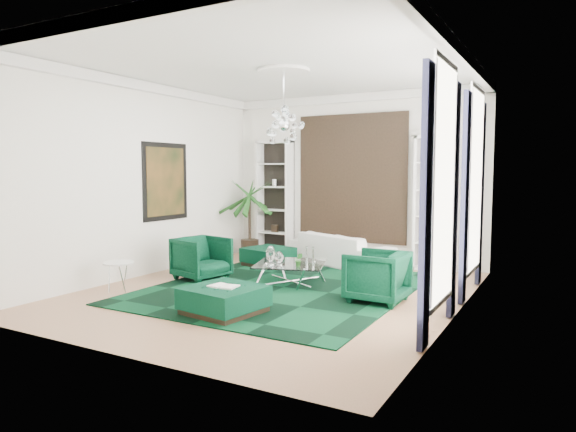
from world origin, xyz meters
The scene contains 30 objects.
floor centered at (0.00, 0.00, -0.01)m, with size 6.00×7.00×0.02m, color #A77958.
ceiling centered at (0.00, 0.00, 3.81)m, with size 6.00×7.00×0.02m, color white.
wall_back centered at (0.00, 3.51, 1.90)m, with size 6.00×0.02×3.80m, color white.
wall_front centered at (0.00, -3.51, 1.90)m, with size 6.00×0.02×3.80m, color white.
wall_left centered at (-3.01, 0.00, 1.90)m, with size 0.02×7.00×3.80m, color white.
wall_right centered at (3.01, 0.00, 1.90)m, with size 0.02×7.00×3.80m, color white.
crown_molding centered at (0.00, 0.00, 3.70)m, with size 6.00×7.00×0.18m, color white, non-canonical shape.
ceiling_medallion centered at (0.00, 0.30, 3.77)m, with size 0.90×0.90×0.05m, color white.
tapestry centered at (0.00, 3.46, 1.90)m, with size 2.50×0.06×2.80m, color black.
shelving_left centered at (-1.95, 3.31, 1.40)m, with size 0.90×0.38×2.80m, color white, non-canonical shape.
shelving_right centered at (1.95, 3.31, 1.40)m, with size 0.90×0.38×2.80m, color white, non-canonical shape.
painting centered at (-2.97, 0.60, 1.85)m, with size 0.04×1.30×1.60m, color black.
window_near centered at (2.99, -0.90, 1.90)m, with size 0.03×1.10×2.90m, color white.
curtain_near_a centered at (2.96, -1.68, 1.65)m, with size 0.07×0.30×3.25m, color black.
curtain_near_b centered at (2.96, -0.12, 1.65)m, with size 0.07×0.30×3.25m, color black.
window_far centered at (2.99, 1.50, 1.90)m, with size 0.03×1.10×2.90m, color white.
curtain_far_a centered at (2.96, 0.72, 1.65)m, with size 0.07×0.30×3.25m, color black.
curtain_far_b centered at (2.96, 2.28, 1.65)m, with size 0.07×0.30×3.25m, color black.
rug centered at (0.00, 0.30, 0.01)m, with size 4.20×5.00×0.02m, color black.
sofa centered at (0.00, 2.85, 0.35)m, with size 2.39×0.94×0.70m, color white.
armchair_left centered at (-1.75, 0.20, 0.41)m, with size 0.87×0.89×0.81m, color black.
armchair_right centered at (1.75, 0.20, 0.41)m, with size 0.87×0.89×0.81m, color black.
coffee_table centered at (0.00, 0.55, 0.21)m, with size 1.20×1.20×0.41m, color white, non-canonical shape.
ottoman_side centered at (-1.35, 2.00, 0.20)m, with size 0.90×0.90×0.40m, color black.
ottoman_front centered at (0.05, -1.55, 0.20)m, with size 1.00×1.00×0.40m, color black.
book centered at (0.05, -1.55, 0.42)m, with size 0.42×0.28×0.03m, color white.
side_table centered at (-2.35, -1.30, 0.25)m, with size 0.52×0.52×0.50m, color white.
palm centered at (-2.45, 2.95, 1.20)m, with size 1.50×1.50×2.40m, color #20591D, non-canonical shape.
chandelier centered at (0.00, 0.30, 2.85)m, with size 0.80×0.80×0.72m, color white, non-canonical shape.
table_plant centered at (0.30, 0.30, 0.53)m, with size 0.13×0.11×0.24m, color #20591D.
Camera 1 is at (4.38, -7.48, 2.06)m, focal length 32.00 mm.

